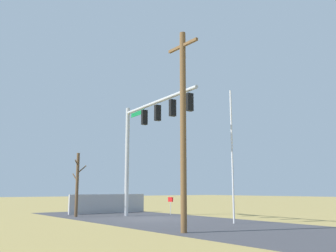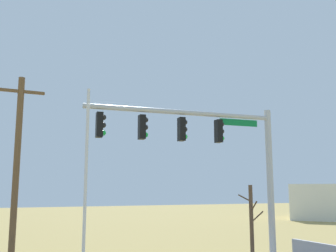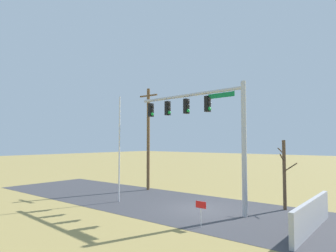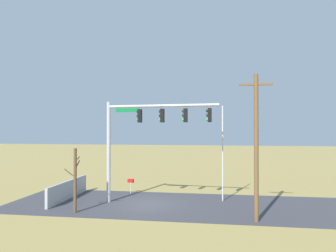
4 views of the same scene
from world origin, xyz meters
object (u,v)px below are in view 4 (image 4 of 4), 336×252
(bare_tree, at_px, (75,180))
(open_sign, at_px, (131,183))
(signal_mast, at_px, (142,129))
(utility_pole, at_px, (256,145))
(flagpole, at_px, (223,153))

(bare_tree, distance_m, open_sign, 6.60)
(signal_mast, bearing_deg, open_sign, -62.10)
(signal_mast, relative_size, bare_tree, 1.98)
(bare_tree, bearing_deg, signal_mast, -142.87)
(bare_tree, bearing_deg, utility_pole, 178.69)
(flagpole, height_order, utility_pole, utility_pole)
(utility_pole, bearing_deg, flagpole, -69.72)
(flagpole, height_order, bare_tree, flagpole)
(signal_mast, bearing_deg, utility_pole, 157.65)
(signal_mast, relative_size, utility_pole, 0.96)
(flagpole, xyz_separation_m, bare_tree, (9.47, 4.59, -1.43))
(flagpole, xyz_separation_m, utility_pole, (-1.79, 4.85, 0.89))
(signal_mast, xyz_separation_m, flagpole, (-5.73, -1.76, -1.83))
(signal_mast, distance_m, flagpole, 6.27)
(flagpole, bearing_deg, bare_tree, 25.85)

